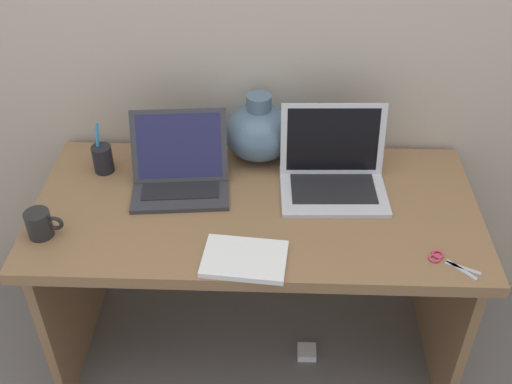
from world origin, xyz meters
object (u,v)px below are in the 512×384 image
(notebook_stack, at_px, (245,259))
(pen_cup, at_px, (103,158))
(laptop_left, at_px, (180,168))
(laptop_right, at_px, (333,167))
(green_vase, at_px, (259,131))
(power_brick, at_px, (307,352))
(coffee_mug, at_px, (40,224))
(scissors, at_px, (445,261))

(notebook_stack, relative_size, pen_cup, 1.30)
(laptop_left, distance_m, notebook_stack, 0.43)
(laptop_right, distance_m, green_vase, 0.29)
(green_vase, relative_size, power_brick, 3.41)
(laptop_right, bearing_deg, notebook_stack, -125.59)
(laptop_right, relative_size, pen_cup, 1.92)
(laptop_left, height_order, coffee_mug, laptop_left)
(coffee_mug, bearing_deg, pen_cup, 71.71)
(laptop_right, height_order, scissors, laptop_right)
(laptop_left, relative_size, laptop_right, 0.95)
(pen_cup, bearing_deg, laptop_right, -3.51)
(laptop_right, relative_size, coffee_mug, 3.13)
(laptop_left, relative_size, scissors, 2.40)
(green_vase, bearing_deg, scissors, -43.31)
(notebook_stack, distance_m, scissors, 0.57)
(laptop_right, bearing_deg, coffee_mug, -161.98)
(laptop_left, xyz_separation_m, notebook_stack, (0.23, -0.36, -0.05))
(green_vase, bearing_deg, coffee_mug, -144.97)
(scissors, height_order, power_brick, scissors)
(laptop_right, height_order, power_brick, laptop_right)
(coffee_mug, height_order, pen_cup, pen_cup)
(laptop_right, relative_size, notebook_stack, 1.47)
(laptop_left, height_order, laptop_right, laptop_right)
(pen_cup, bearing_deg, scissors, -20.76)
(power_brick, bearing_deg, scissors, -30.94)
(green_vase, distance_m, power_brick, 0.87)
(power_brick, bearing_deg, notebook_stack, -133.68)
(coffee_mug, bearing_deg, power_brick, 9.48)
(laptop_right, bearing_deg, pen_cup, 176.49)
(scissors, bearing_deg, laptop_right, 130.05)
(laptop_left, relative_size, power_brick, 4.70)
(notebook_stack, bearing_deg, scissors, 1.82)
(pen_cup, distance_m, scissors, 1.14)
(coffee_mug, distance_m, pen_cup, 0.35)
(scissors, bearing_deg, notebook_stack, -178.18)
(green_vase, bearing_deg, laptop_left, -145.26)
(laptop_right, relative_size, scissors, 2.53)
(laptop_right, xyz_separation_m, coffee_mug, (-0.87, -0.28, -0.02))
(laptop_left, distance_m, laptop_right, 0.49)
(green_vase, relative_size, pen_cup, 1.32)
(laptop_left, distance_m, pen_cup, 0.28)
(green_vase, height_order, scissors, green_vase)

